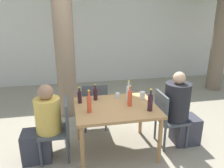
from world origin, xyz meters
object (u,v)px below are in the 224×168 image
object	(u,v)px
wine_bottle_0	(95,94)
drinking_glass_0	(117,96)
person_seated_0	(43,127)
water_bottle_4	(128,93)
patio_chair_1	(167,116)
soda_bottle_2	(130,98)
wine_bottle_3	(150,102)
patio_chair_2	(94,104)
dining_table_front	(116,112)
drinking_glass_1	(142,95)
person_seated_1	(180,112)
soda_bottle_5	(89,104)
patio_chair_0	(60,126)
wine_bottle_1	(80,97)

from	to	relation	value
wine_bottle_0	drinking_glass_0	xyz separation A→B (m)	(0.36, -0.01, -0.05)
person_seated_0	water_bottle_4	size ratio (longest dim) A/B	3.51
patio_chair_1	wine_bottle_0	xyz separation A→B (m)	(-1.10, 0.31, 0.35)
soda_bottle_2	wine_bottle_0	bearing A→B (deg)	144.97
patio_chair_1	wine_bottle_3	distance (m)	0.60
patio_chair_2	dining_table_front	bearing A→B (deg)	108.69
soda_bottle_2	dining_table_front	bearing A→B (deg)	173.52
drinking_glass_0	drinking_glass_1	distance (m)	0.40
drinking_glass_1	drinking_glass_0	bearing A→B (deg)	167.06
wine_bottle_0	drinking_glass_1	world-z (taller)	wine_bottle_0
person_seated_0	wine_bottle_0	distance (m)	0.93
patio_chair_2	person_seated_1	distance (m)	1.49
dining_table_front	wine_bottle_3	world-z (taller)	wine_bottle_3
wine_bottle_3	soda_bottle_5	distance (m)	0.85
patio_chair_1	wine_bottle_0	size ratio (longest dim) A/B	3.48
patio_chair_2	soda_bottle_5	bearing A→B (deg)	78.84
patio_chair_2	wine_bottle_0	bearing A→B (deg)	86.41
water_bottle_4	patio_chair_0	bearing A→B (deg)	-170.86
patio_chair_1	wine_bottle_1	distance (m)	1.42
dining_table_front	person_seated_0	xyz separation A→B (m)	(-1.07, -0.00, -0.15)
person_seated_0	drinking_glass_1	distance (m)	1.59
patio_chair_1	person_seated_0	world-z (taller)	person_seated_0
wine_bottle_1	soda_bottle_5	size ratio (longest dim) A/B	0.78
person_seated_1	wine_bottle_0	distance (m)	1.40
person_seated_0	person_seated_1	size ratio (longest dim) A/B	0.94
wine_bottle_0	water_bottle_4	bearing A→B (deg)	-14.89
soda_bottle_2	water_bottle_4	world-z (taller)	water_bottle_4
person_seated_0	wine_bottle_0	world-z (taller)	person_seated_0
patio_chair_1	dining_table_front	bearing A→B (deg)	90.00
wine_bottle_3	person_seated_1	bearing A→B (deg)	21.37
patio_chair_2	person_seated_0	world-z (taller)	person_seated_0
dining_table_front	wine_bottle_1	world-z (taller)	wine_bottle_1
person_seated_1	soda_bottle_5	size ratio (longest dim) A/B	3.76
water_bottle_4	patio_chair_1	bearing A→B (deg)	-16.07
wine_bottle_1	drinking_glass_0	size ratio (longest dim) A/B	2.65
patio_chair_2	person_seated_0	xyz separation A→B (m)	(-0.83, -0.71, 0.01)
person_seated_1	wine_bottle_0	size ratio (longest dim) A/B	4.74
patio_chair_1	soda_bottle_5	distance (m)	1.31
person_seated_1	drinking_glass_1	bearing A→B (deg)	70.71
wine_bottle_0	wine_bottle_3	bearing A→B (deg)	-37.99
patio_chair_1	wine_bottle_3	xyz separation A→B (m)	(-0.40, -0.24, 0.37)
water_bottle_4	person_seated_0	bearing A→B (deg)	-172.49
patio_chair_2	wine_bottle_3	distance (m)	1.23
water_bottle_4	soda_bottle_2	bearing A→B (deg)	-99.72
person_seated_1	wine_bottle_1	world-z (taller)	person_seated_1
wine_bottle_3	soda_bottle_5	bearing A→B (deg)	172.13
soda_bottle_2	water_bottle_4	xyz separation A→B (m)	(0.03, 0.20, 0.01)
wine_bottle_1	wine_bottle_3	size ratio (longest dim) A/B	0.79
dining_table_front	patio_chair_1	bearing A→B (deg)	0.00
wine_bottle_1	water_bottle_4	xyz separation A→B (m)	(0.76, -0.06, 0.03)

